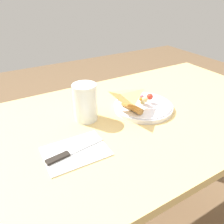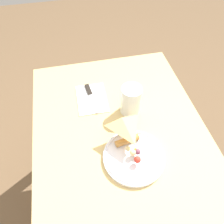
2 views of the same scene
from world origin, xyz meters
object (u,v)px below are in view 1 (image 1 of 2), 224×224
(napkin_folded, at_px, (76,151))
(plate_pizza, at_px, (143,106))
(dining_table, at_px, (144,136))
(milk_glass, at_px, (85,104))
(butter_knife, at_px, (73,151))

(napkin_folded, bearing_deg, plate_pizza, 18.07)
(dining_table, xyz_separation_m, milk_glass, (-0.22, 0.06, 0.18))
(plate_pizza, distance_m, butter_knife, 0.34)
(plate_pizza, height_order, milk_glass, milk_glass)
(napkin_folded, relative_size, butter_knife, 1.00)
(plate_pizza, relative_size, butter_knife, 1.23)
(butter_knife, bearing_deg, dining_table, 7.44)
(plate_pizza, relative_size, napkin_folded, 1.24)
(dining_table, relative_size, napkin_folded, 6.44)
(plate_pizza, xyz_separation_m, milk_glass, (-0.21, 0.04, 0.04))
(butter_knife, bearing_deg, napkin_folded, 0.00)
(milk_glass, relative_size, napkin_folded, 0.73)
(milk_glass, bearing_deg, butter_knife, -126.12)
(dining_table, distance_m, napkin_folded, 0.35)
(dining_table, bearing_deg, milk_glass, 163.87)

